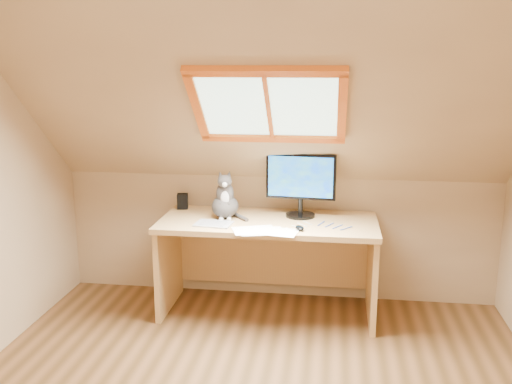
# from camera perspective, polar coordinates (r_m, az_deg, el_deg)

# --- Properties ---
(room_shell) EXTENTS (3.52, 3.52, 2.41)m
(room_shell) POSITION_cam_1_polar(r_m,az_deg,el_deg) (2.70, -1.53, 2.73)
(room_shell) COLOR tan
(room_shell) RESTS_ON ground
(desk) EXTENTS (1.63, 0.71, 0.74)m
(desk) POSITION_cam_1_polar(r_m,az_deg,el_deg) (4.42, 1.32, -5.41)
(desk) COLOR tan
(desk) RESTS_ON ground
(monitor) EXTENTS (0.53, 0.22, 0.49)m
(monitor) POSITION_cam_1_polar(r_m,az_deg,el_deg) (4.32, 4.50, 1.12)
(monitor) COLOR black
(monitor) RESTS_ON desk
(cat) EXTENTS (0.24, 0.28, 0.37)m
(cat) POSITION_cam_1_polar(r_m,az_deg,el_deg) (4.32, -3.12, -0.88)
(cat) COLOR #46403E
(cat) RESTS_ON desk
(desk_speaker) EXTENTS (0.10, 0.10, 0.12)m
(desk_speaker) POSITION_cam_1_polar(r_m,az_deg,el_deg) (4.64, -7.36, -0.92)
(desk_speaker) COLOR black
(desk_speaker) RESTS_ON desk
(graphics_tablet) EXTENTS (0.28, 0.22, 0.01)m
(graphics_tablet) POSITION_cam_1_polar(r_m,az_deg,el_deg) (4.18, -4.26, -3.20)
(graphics_tablet) COLOR #B2B2B7
(graphics_tablet) RESTS_ON desk
(mouse) EXTENTS (0.09, 0.11, 0.03)m
(mouse) POSITION_cam_1_polar(r_m,az_deg,el_deg) (4.04, 4.39, -3.60)
(mouse) COLOR black
(mouse) RESTS_ON desk
(papers) EXTENTS (0.35, 0.30, 0.01)m
(papers) POSITION_cam_1_polar(r_m,az_deg,el_deg) (4.04, 0.74, -3.79)
(papers) COLOR white
(papers) RESTS_ON desk
(cables) EXTENTS (0.51, 0.26, 0.01)m
(cables) POSITION_cam_1_polar(r_m,az_deg,el_deg) (4.14, 6.45, -3.40)
(cables) COLOR silver
(cables) RESTS_ON desk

